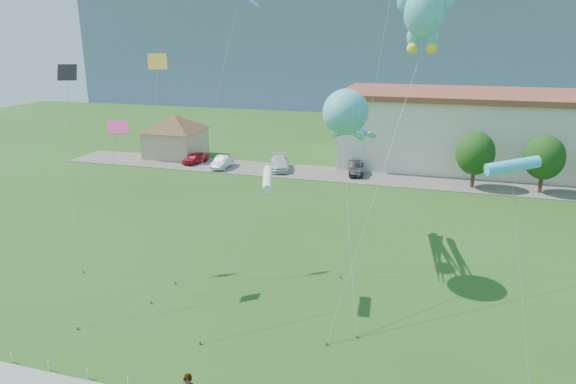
{
  "coord_description": "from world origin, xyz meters",
  "views": [
    {
      "loc": [
        6.57,
        -16.75,
        14.07
      ],
      "look_at": [
        -0.82,
        8.0,
        6.2
      ],
      "focal_mm": 32.0,
      "sensor_mm": 36.0,
      "label": 1
    }
  ],
  "objects_px": {
    "parked_car_black": "(356,168)",
    "parked_car_white": "(279,163)",
    "octopus_kite": "(350,122)",
    "pavilion": "(175,132)",
    "parked_car_red": "(195,158)",
    "teddy_bear_kite": "(425,5)",
    "parked_car_silver": "(222,162)"
  },
  "relations": [
    {
      "from": "parked_car_white",
      "to": "parked_car_black",
      "type": "distance_m",
      "value": 8.32
    },
    {
      "from": "parked_car_red",
      "to": "teddy_bear_kite",
      "type": "height_order",
      "value": "teddy_bear_kite"
    },
    {
      "from": "parked_car_black",
      "to": "parked_car_red",
      "type": "bearing_deg",
      "value": 170.24
    },
    {
      "from": "parked_car_red",
      "to": "parked_car_black",
      "type": "height_order",
      "value": "parked_car_black"
    },
    {
      "from": "octopus_kite",
      "to": "parked_car_red",
      "type": "bearing_deg",
      "value": 134.79
    },
    {
      "from": "teddy_bear_kite",
      "to": "parked_car_black",
      "type": "bearing_deg",
      "value": 108.16
    },
    {
      "from": "parked_car_black",
      "to": "octopus_kite",
      "type": "xyz_separation_m",
      "value": [
        2.95,
        -21.91,
        8.37
      ]
    },
    {
      "from": "parked_car_black",
      "to": "parked_car_white",
      "type": "bearing_deg",
      "value": 172.11
    },
    {
      "from": "parked_car_red",
      "to": "parked_car_silver",
      "type": "distance_m",
      "value": 3.98
    },
    {
      "from": "parked_car_black",
      "to": "teddy_bear_kite",
      "type": "xyz_separation_m",
      "value": [
        6.81,
        -20.76,
        14.99
      ]
    },
    {
      "from": "pavilion",
      "to": "parked_car_red",
      "type": "distance_m",
      "value": 5.32
    },
    {
      "from": "pavilion",
      "to": "parked_car_silver",
      "type": "distance_m",
      "value": 8.94
    },
    {
      "from": "parked_car_red",
      "to": "teddy_bear_kite",
      "type": "xyz_separation_m",
      "value": [
        25.27,
        -20.41,
        15.06
      ]
    },
    {
      "from": "parked_car_silver",
      "to": "parked_car_white",
      "type": "height_order",
      "value": "parked_car_white"
    },
    {
      "from": "octopus_kite",
      "to": "parked_car_black",
      "type": "bearing_deg",
      "value": 97.68
    },
    {
      "from": "pavilion",
      "to": "parked_car_white",
      "type": "relative_size",
      "value": 1.85
    },
    {
      "from": "parked_car_silver",
      "to": "teddy_bear_kite",
      "type": "bearing_deg",
      "value": -44.58
    },
    {
      "from": "pavilion",
      "to": "octopus_kite",
      "type": "height_order",
      "value": "octopus_kite"
    },
    {
      "from": "parked_car_red",
      "to": "octopus_kite",
      "type": "distance_m",
      "value": 31.54
    },
    {
      "from": "parked_car_white",
      "to": "pavilion",
      "type": "bearing_deg",
      "value": 151.33
    },
    {
      "from": "parked_car_white",
      "to": "octopus_kite",
      "type": "distance_m",
      "value": 25.65
    },
    {
      "from": "octopus_kite",
      "to": "pavilion",
      "type": "bearing_deg",
      "value": 136.2
    },
    {
      "from": "parked_car_red",
      "to": "parked_car_silver",
      "type": "bearing_deg",
      "value": -1.94
    },
    {
      "from": "pavilion",
      "to": "teddy_bear_kite",
      "type": "height_order",
      "value": "teddy_bear_kite"
    },
    {
      "from": "parked_car_white",
      "to": "parked_car_black",
      "type": "height_order",
      "value": "parked_car_white"
    },
    {
      "from": "parked_car_silver",
      "to": "parked_car_white",
      "type": "relative_size",
      "value": 0.8
    },
    {
      "from": "pavilion",
      "to": "parked_car_white",
      "type": "xyz_separation_m",
      "value": [
        14.07,
        -2.81,
        -2.24
      ]
    },
    {
      "from": "pavilion",
      "to": "parked_car_red",
      "type": "relative_size",
      "value": 2.54
    },
    {
      "from": "parked_car_red",
      "to": "parked_car_black",
      "type": "bearing_deg",
      "value": 14.78
    },
    {
      "from": "pavilion",
      "to": "parked_car_silver",
      "type": "relative_size",
      "value": 2.32
    },
    {
      "from": "parked_car_black",
      "to": "octopus_kite",
      "type": "height_order",
      "value": "octopus_kite"
    },
    {
      "from": "parked_car_white",
      "to": "teddy_bear_kite",
      "type": "distance_m",
      "value": 29.42
    }
  ]
}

